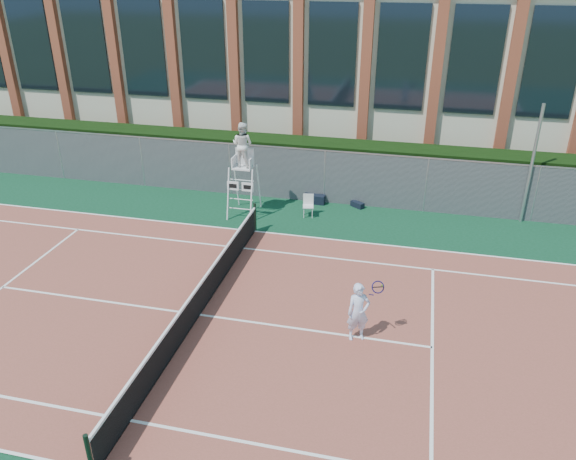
% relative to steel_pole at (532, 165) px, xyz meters
% --- Properties ---
extents(ground, '(120.00, 120.00, 0.00)m').
position_rel_steel_pole_xyz_m(ground, '(-9.65, -8.70, -2.26)').
color(ground, '#233814').
extents(apron, '(36.00, 20.00, 0.01)m').
position_rel_steel_pole_xyz_m(apron, '(-9.65, -7.70, -2.26)').
color(apron, '#0C351B').
rests_on(apron, ground).
extents(tennis_court, '(23.77, 10.97, 0.02)m').
position_rel_steel_pole_xyz_m(tennis_court, '(-9.65, -8.70, -2.24)').
color(tennis_court, brown).
rests_on(tennis_court, apron).
extents(tennis_net, '(0.10, 11.30, 1.10)m').
position_rel_steel_pole_xyz_m(tennis_net, '(-9.65, -8.70, -1.73)').
color(tennis_net, black).
rests_on(tennis_net, ground).
extents(fence, '(40.00, 0.06, 2.20)m').
position_rel_steel_pole_xyz_m(fence, '(-9.65, 0.10, -1.16)').
color(fence, '#595E60').
rests_on(fence, ground).
extents(hedge, '(40.00, 1.40, 2.20)m').
position_rel_steel_pole_xyz_m(hedge, '(-9.65, 1.30, -1.16)').
color(hedge, black).
rests_on(hedge, ground).
extents(building, '(45.00, 10.60, 8.22)m').
position_rel_steel_pole_xyz_m(building, '(-9.65, 9.25, 1.88)').
color(building, beige).
rests_on(building, ground).
extents(steel_pole, '(0.12, 0.12, 4.53)m').
position_rel_steel_pole_xyz_m(steel_pole, '(0.00, 0.00, 0.00)').
color(steel_pole, '#9EA0A5').
rests_on(steel_pole, ground).
extents(umpire_chair, '(1.03, 1.58, 3.68)m').
position_rel_steel_pole_xyz_m(umpire_chair, '(-10.50, -1.65, 0.43)').
color(umpire_chair, white).
rests_on(umpire_chair, ground).
extents(plastic_chair, '(0.47, 0.47, 0.87)m').
position_rel_steel_pole_xyz_m(plastic_chair, '(-8.01, -1.35, -1.75)').
color(plastic_chair, silver).
rests_on(plastic_chair, apron).
extents(sports_bag_near, '(0.86, 0.37, 0.36)m').
position_rel_steel_pole_xyz_m(sports_bag_near, '(-8.00, -0.10, -2.07)').
color(sports_bag_near, black).
rests_on(sports_bag_near, apron).
extents(sports_bag_far, '(0.59, 0.51, 0.22)m').
position_rel_steel_pole_xyz_m(sports_bag_far, '(-6.24, -0.10, -2.14)').
color(sports_bag_far, black).
rests_on(sports_bag_far, apron).
extents(tennis_player, '(0.98, 0.73, 1.66)m').
position_rel_steel_pole_xyz_m(tennis_player, '(-5.20, -8.74, -1.41)').
color(tennis_player, silver).
rests_on(tennis_player, tennis_court).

